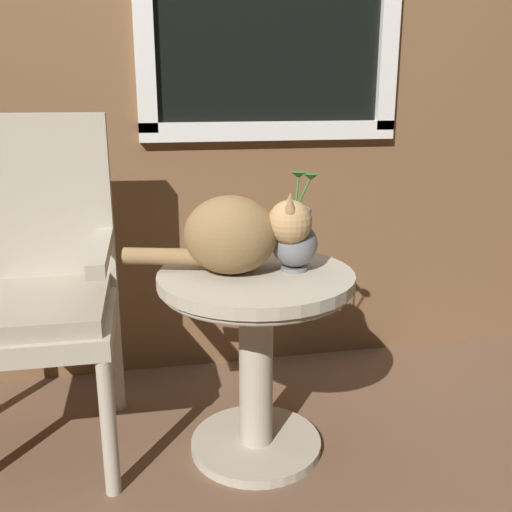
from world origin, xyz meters
TOP-DOWN VIEW (x-y plane):
  - ground_plane at (0.00, 0.00)m, footprint 6.00×6.00m
  - back_wall at (0.01, 0.71)m, footprint 4.00×0.07m
  - wicker_side_table at (0.12, 0.07)m, footprint 0.58×0.58m
  - wicker_chair at (-0.56, 0.25)m, footprint 0.52×0.51m
  - cat at (0.06, 0.08)m, footprint 0.54×0.29m
  - pewter_vase_with_ivy at (0.23, 0.07)m, footprint 0.13×0.13m

SIDE VIEW (x-z plane):
  - ground_plane at x=0.00m, z-range 0.00..0.00m
  - wicker_side_table at x=0.12m, z-range 0.12..0.71m
  - wicker_chair at x=-0.56m, z-range 0.04..1.08m
  - pewter_vase_with_ivy at x=0.23m, z-range 0.54..0.83m
  - cat at x=0.06m, z-range 0.59..0.82m
  - back_wall at x=0.01m, z-range 0.00..2.60m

